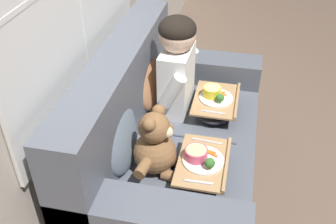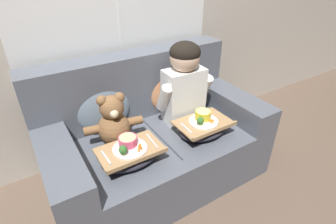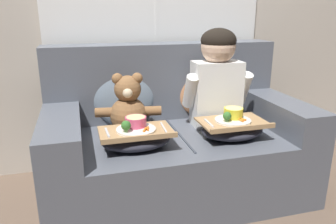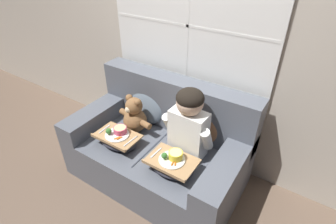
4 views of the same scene
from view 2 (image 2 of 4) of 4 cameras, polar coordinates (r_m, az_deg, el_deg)
ground_plane at (r=2.26m, az=-2.34°, el=-13.47°), size 14.00×14.00×0.00m
couch at (r=2.10m, az=-3.55°, el=-5.65°), size 1.62×0.92×0.95m
throw_pillow_behind_child at (r=2.22m, az=0.50°, el=5.35°), size 0.43×0.21×0.44m
throw_pillow_behind_teddy at (r=2.00m, az=-13.97°, el=1.31°), size 0.43×0.21×0.45m
child_figure at (r=2.01m, az=3.56°, el=7.14°), size 0.46×0.23×0.64m
teddy_bear at (r=1.85m, az=-11.74°, el=-2.34°), size 0.42×0.29×0.38m
lap_tray_child at (r=1.97m, az=7.63°, el=-3.19°), size 0.40×0.28×0.18m
lap_tray_teddy at (r=1.72m, az=-8.20°, el=-9.05°), size 0.41×0.26×0.18m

